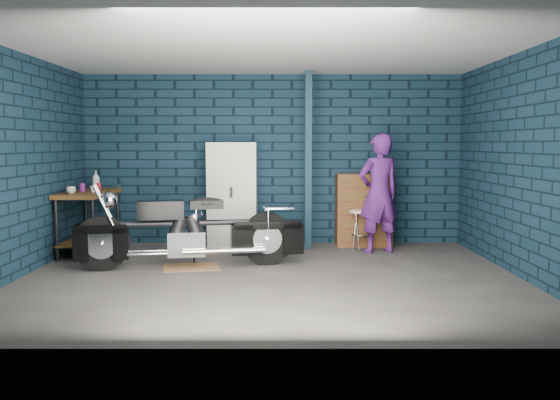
% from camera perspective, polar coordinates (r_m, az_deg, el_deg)
% --- Properties ---
extents(ground, '(6.00, 6.00, 0.00)m').
position_cam_1_polar(ground, '(7.19, -0.97, -7.44)').
color(ground, '#53504D').
rests_on(ground, ground).
extents(room_walls, '(6.02, 5.01, 2.71)m').
position_cam_1_polar(room_walls, '(7.57, -0.92, 7.71)').
color(room_walls, '#0E2431').
rests_on(room_walls, ground).
extents(support_post, '(0.10, 0.10, 2.70)m').
position_cam_1_polar(support_post, '(8.97, 2.75, 3.81)').
color(support_post, '#112835').
rests_on(support_post, ground).
extents(workbench, '(0.60, 1.40, 0.91)m').
position_cam_1_polar(workbench, '(9.13, -17.88, -2.05)').
color(workbench, brown).
rests_on(workbench, ground).
extents(drip_mat, '(0.80, 0.66, 0.01)m').
position_cam_1_polar(drip_mat, '(7.84, -8.51, -6.40)').
color(drip_mat, olive).
rests_on(drip_mat, ground).
extents(motorcycle, '(2.58, 1.11, 1.10)m').
position_cam_1_polar(motorcycle, '(7.74, -8.56, -2.44)').
color(motorcycle, black).
rests_on(motorcycle, ground).
extents(person, '(0.74, 0.60, 1.75)m').
position_cam_1_polar(person, '(8.81, 9.49, 0.62)').
color(person, '#501C6C').
rests_on(person, ground).
extents(storage_bin, '(0.43, 0.30, 0.26)m').
position_cam_1_polar(storage_bin, '(9.34, -17.35, -3.87)').
color(storage_bin, '#989CA1').
rests_on(storage_bin, ground).
extents(locker, '(0.76, 0.54, 1.62)m').
position_cam_1_polar(locker, '(9.30, -4.59, 0.54)').
color(locker, beige).
rests_on(locker, ground).
extents(tool_chest, '(0.85, 0.47, 1.14)m').
position_cam_1_polar(tool_chest, '(9.39, 8.03, -0.95)').
color(tool_chest, brown).
rests_on(tool_chest, ground).
extents(shop_stool, '(0.35, 0.35, 0.62)m').
position_cam_1_polar(shop_stool, '(8.97, 7.75, -2.91)').
color(shop_stool, beige).
rests_on(shop_stool, ground).
extents(cup_a, '(0.16, 0.16, 0.10)m').
position_cam_1_polar(cup_a, '(8.74, -19.47, 0.90)').
color(cup_a, beige).
rests_on(cup_a, workbench).
extents(cup_b, '(0.11, 0.11, 0.09)m').
position_cam_1_polar(cup_b, '(8.90, -17.52, 1.01)').
color(cup_b, beige).
rests_on(cup_b, workbench).
extents(mug_purple, '(0.12, 0.12, 0.12)m').
position_cam_1_polar(mug_purple, '(9.06, -18.51, 1.15)').
color(mug_purple, '#611B6E').
rests_on(mug_purple, workbench).
extents(mug_red, '(0.08, 0.08, 0.10)m').
position_cam_1_polar(mug_red, '(9.36, -17.06, 1.27)').
color(mug_red, maroon).
rests_on(mug_red, workbench).
extents(bottle, '(0.14, 0.14, 0.29)m').
position_cam_1_polar(bottle, '(9.40, -17.30, 1.84)').
color(bottle, '#989CA1').
rests_on(bottle, workbench).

